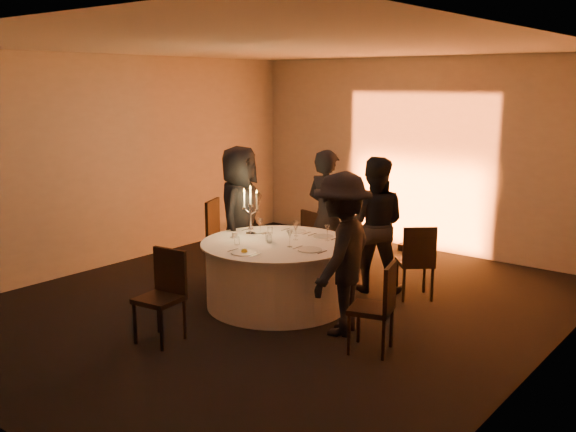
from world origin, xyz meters
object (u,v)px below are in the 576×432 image
Objects in this scene: candelabra at (251,217)px; guest_back_left at (327,215)px; coffee_cup at (235,235)px; guest_left at (240,215)px; chair_right at (379,303)px; chair_back_left at (316,239)px; guest_back_right at (374,224)px; guest_right at (342,254)px; banquet_table at (277,274)px; chair_back_right at (417,258)px; chair_front at (164,290)px; chair_left at (221,231)px.

guest_back_left is at bearing 73.21° from candelabra.
guest_left is at bearing 128.09° from coffee_cup.
chair_right is 2.24m from coffee_cup.
chair_back_left is at bearing -147.47° from chair_right.
guest_back_right is 1.00× the size of guest_right.
banquet_table is 2.01× the size of chair_back_left.
chair_right is at bearing 96.72° from guest_back_right.
guest_back_right is 1.52m from guest_right.
guest_left is (-2.19, -0.78, 0.38)m from chair_back_right.
guest_left is 1.05× the size of guest_back_right.
chair_right is at bearing 21.64° from chair_front.
guest_right is (0.49, -1.44, 0.00)m from guest_back_right.
chair_left is 1.13× the size of chair_back_left.
chair_right is 0.53× the size of guest_right.
chair_front reaches higher than chair_back_left.
chair_left is 9.22× the size of coffee_cup.
chair_right is 0.50× the size of guest_left.
chair_left is 0.58× the size of guest_back_left.
guest_right is (1.31, 1.29, 0.33)m from chair_front.
coffee_cup is (-0.55, -0.15, 0.42)m from banquet_table.
chair_right is 8.25× the size of coffee_cup.
guest_back_right is 1.76m from coffee_cup.
guest_left reaches higher than chair_back_right.
chair_back_right reaches higher than chair_back_left.
chair_right is at bearing 153.85° from chair_back_left.
guest_back_left is 1.43m from coffee_cup.
chair_back_right reaches higher than banquet_table.
candelabra is (-0.13, -1.20, 0.48)m from chair_back_left.
coffee_cup is (-1.62, 0.10, -0.06)m from guest_right.
candelabra is at bearing 98.63° from chair_back_left.
coffee_cup is at bearing -102.39° from candelabra.
candelabra is (-2.15, 0.54, 0.48)m from chair_right.
chair_left reaches higher than chair_back_right.
guest_left is 1.03× the size of guest_back_left.
guest_right reaches higher than guest_back_right.
chair_left is (-1.50, 0.58, 0.19)m from banquet_table.
banquet_table is at bearing 73.05° from chair_front.
guest_back_left is (0.22, -0.07, 0.37)m from chair_back_left.
guest_right reaches higher than chair_right.
chair_right is (2.03, -1.74, 0.01)m from chair_back_left.
chair_back_right is (1.57, -0.09, 0.02)m from chair_back_left.
guest_back_left is at bearing -28.71° from guest_back_right.
chair_back_right is at bearing 37.59° from coffee_cup.
banquet_table is 1.35m from chair_back_left.
chair_back_right is 0.54× the size of guest_right.
coffee_cup is at bearing -106.54° from guest_right.
chair_right is (3.16, -1.03, -0.06)m from chair_left.
chair_front is at bearing -77.45° from coffee_cup.
chair_back_right is (2.70, 0.62, -0.05)m from chair_left.
banquet_table is 1.03× the size of guest_back_left.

